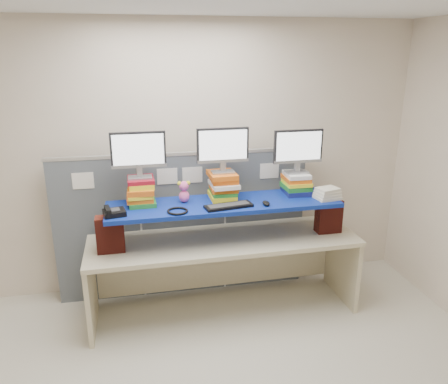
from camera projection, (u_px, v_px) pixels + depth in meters
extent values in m
cube|color=beige|center=(212.00, 236.00, 2.67)|extent=(5.00, 4.00, 2.80)
cube|color=#515860|center=(97.00, 232.00, 4.37)|extent=(0.85, 0.05, 1.50)
cube|color=#515860|center=(184.00, 226.00, 4.53)|extent=(0.85, 0.05, 1.50)
cube|color=#515860|center=(264.00, 220.00, 4.69)|extent=(0.85, 0.05, 1.50)
cube|color=silver|center=(181.00, 154.00, 4.29)|extent=(2.60, 0.06, 0.03)
cube|color=white|center=(83.00, 181.00, 4.16)|extent=(0.20, 0.00, 0.16)
cube|color=white|center=(167.00, 176.00, 4.30)|extent=(0.20, 0.00, 0.16)
cube|color=white|center=(192.00, 175.00, 4.35)|extent=(0.20, 0.00, 0.16)
cube|color=white|center=(269.00, 171.00, 4.50)|extent=(0.20, 0.00, 0.16)
cube|color=beige|center=(224.00, 241.00, 4.16)|extent=(2.57, 0.79, 0.04)
cube|color=beige|center=(91.00, 291.00, 4.02)|extent=(0.06, 0.69, 0.74)
cube|color=beige|center=(342.00, 264.00, 4.53)|extent=(0.06, 0.69, 0.74)
cube|color=maroon|center=(110.00, 234.00, 3.84)|extent=(0.24, 0.14, 0.33)
cube|color=maroon|center=(329.00, 216.00, 4.26)|extent=(0.24, 0.14, 0.33)
cube|color=navy|center=(224.00, 204.00, 4.04)|extent=(2.16, 0.58, 0.04)
cube|color=#217C2A|center=(142.00, 202.00, 3.98)|extent=(0.25, 0.29, 0.04)
cube|color=orange|center=(140.00, 197.00, 3.98)|extent=(0.24, 0.29, 0.04)
cube|color=yellow|center=(140.00, 194.00, 3.96)|extent=(0.23, 0.29, 0.03)
cube|color=orange|center=(141.00, 190.00, 3.95)|extent=(0.23, 0.29, 0.05)
cube|color=yellow|center=(141.00, 184.00, 3.95)|extent=(0.22, 0.28, 0.05)
cube|color=maroon|center=(141.00, 180.00, 3.94)|extent=(0.24, 0.27, 0.04)
cube|color=yellow|center=(222.00, 196.00, 4.14)|extent=(0.24, 0.29, 0.05)
cube|color=#217C2A|center=(223.00, 191.00, 4.14)|extent=(0.23, 0.30, 0.03)
cube|color=orange|center=(223.00, 188.00, 4.12)|extent=(0.25, 0.28, 0.04)
cube|color=white|center=(224.00, 184.00, 4.10)|extent=(0.26, 0.31, 0.04)
cube|color=orange|center=(224.00, 179.00, 4.11)|extent=(0.24, 0.26, 0.05)
cube|color=orange|center=(222.00, 175.00, 4.08)|extent=(0.26, 0.31, 0.04)
cube|color=navy|center=(296.00, 191.00, 4.29)|extent=(0.25, 0.30, 0.05)
cube|color=#217C2A|center=(296.00, 186.00, 4.27)|extent=(0.25, 0.27, 0.05)
cube|color=yellow|center=(297.00, 182.00, 4.25)|extent=(0.24, 0.27, 0.03)
cube|color=orange|center=(296.00, 178.00, 4.26)|extent=(0.23, 0.28, 0.04)
cube|color=white|center=(297.00, 175.00, 4.24)|extent=(0.22, 0.27, 0.04)
cube|color=gray|center=(140.00, 177.00, 3.92)|extent=(0.22, 0.14, 0.01)
cube|color=gray|center=(140.00, 172.00, 3.90)|extent=(0.05, 0.04, 0.09)
cube|color=black|center=(138.00, 150.00, 3.84)|extent=(0.48, 0.04, 0.32)
cube|color=white|center=(138.00, 150.00, 3.82)|extent=(0.44, 0.01, 0.28)
cube|color=gray|center=(223.00, 172.00, 4.07)|extent=(0.22, 0.14, 0.01)
cube|color=gray|center=(223.00, 167.00, 4.05)|extent=(0.05, 0.04, 0.09)
cube|color=black|center=(223.00, 145.00, 3.99)|extent=(0.48, 0.04, 0.32)
cube|color=white|center=(223.00, 146.00, 3.97)|extent=(0.44, 0.01, 0.28)
cube|color=gray|center=(297.00, 172.00, 4.23)|extent=(0.22, 0.14, 0.01)
cube|color=gray|center=(297.00, 167.00, 4.22)|extent=(0.05, 0.04, 0.09)
cube|color=black|center=(298.00, 146.00, 4.15)|extent=(0.48, 0.04, 0.32)
cube|color=white|center=(299.00, 147.00, 4.14)|extent=(0.44, 0.01, 0.28)
cube|color=black|center=(229.00, 206.00, 3.90)|extent=(0.45, 0.22, 0.02)
cube|color=#303032|center=(229.00, 205.00, 3.90)|extent=(0.39, 0.16, 0.00)
ellipsoid|color=black|center=(266.00, 203.00, 3.96)|extent=(0.08, 0.12, 0.04)
cube|color=black|center=(114.00, 213.00, 3.71)|extent=(0.21, 0.20, 0.05)
cube|color=#303032|center=(114.00, 210.00, 3.70)|extent=(0.11, 0.11, 0.01)
cube|color=black|center=(108.00, 209.00, 3.68)|extent=(0.07, 0.17, 0.03)
torus|color=black|center=(178.00, 211.00, 3.79)|extent=(0.23, 0.23, 0.02)
ellipsoid|color=pink|center=(184.00, 196.00, 4.02)|extent=(0.10, 0.09, 0.11)
sphere|color=pink|center=(184.00, 186.00, 3.99)|extent=(0.09, 0.09, 0.09)
sphere|color=yellow|center=(179.00, 183.00, 3.98)|extent=(0.04, 0.04, 0.04)
sphere|color=yellow|center=(188.00, 183.00, 3.99)|extent=(0.04, 0.04, 0.04)
cube|color=beige|center=(327.00, 197.00, 4.13)|extent=(0.25, 0.22, 0.03)
cube|color=beige|center=(327.00, 195.00, 4.12)|extent=(0.24, 0.21, 0.03)
cube|color=beige|center=(328.00, 192.00, 4.11)|extent=(0.23, 0.20, 0.03)
cube|color=beige|center=(328.00, 189.00, 4.10)|extent=(0.22, 0.19, 0.03)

